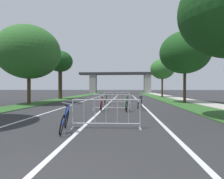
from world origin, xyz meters
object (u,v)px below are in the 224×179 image
Objects in this scene: tree_right_oak_near at (185,53)px; bicycle_yellow_4 at (105,100)px; tree_left_cypress_far at (60,62)px; bicycle_green_2 at (126,105)px; crowd_barrier_third at (117,98)px; bicycle_black_5 at (140,104)px; crowd_barrier_second at (112,102)px; bicycle_purple_3 at (106,99)px; tree_left_pine_near at (29,52)px; bicycle_red_0 at (101,105)px; bicycle_blue_1 at (65,120)px; tree_right_maple_mid at (162,69)px; crowd_barrier_nearest at (106,114)px.

tree_right_oak_near is 8.99m from bicycle_yellow_4.
tree_left_cypress_far is 15.25m from tree_right_oak_near.
bicycle_green_2 is (-5.69, -6.83, -4.51)m from tree_right_oak_near.
bicycle_black_5 is at bearing -69.71° from crowd_barrier_third.
tree_left_cypress_far is 3.85× the size of bicycle_yellow_4.
bicycle_black_5 is (1.77, -4.79, -0.13)m from crowd_barrier_third.
crowd_barrier_second is 1.39× the size of bicycle_black_5.
tree_right_oak_near is 3.88× the size of bicycle_black_5.
bicycle_green_2 is at bearing -81.29° from crowd_barrier_third.
bicycle_black_5 is (0.89, 0.95, 0.02)m from bicycle_green_2.
crowd_barrier_second is 6.03m from bicycle_purple_3.
tree_left_cypress_far is 3.87× the size of bicycle_green_2.
tree_right_oak_near is 4.21× the size of bicycle_yellow_4.
bicycle_red_0 is (7.16, -4.51, -4.31)m from tree_left_pine_near.
bicycle_red_0 is 5.53m from bicycle_blue_1.
bicycle_green_2 is 6.60m from bicycle_purple_3.
bicycle_red_0 is at bearing -32.23° from tree_left_pine_near.
tree_right_maple_mid is at bearing 57.00° from bicycle_red_0.
crowd_barrier_second reaches higher than bicycle_blue_1.
tree_left_cypress_far is at bearing 109.29° from bicycle_red_0.
bicycle_black_5 is at bearing 44.40° from bicycle_green_2.
bicycle_purple_3 is 1.03m from bicycle_yellow_4.
tree_right_maple_mid is 14.25m from crowd_barrier_third.
bicycle_blue_1 is 1.03× the size of bicycle_yellow_4.
bicycle_yellow_4 is at bearing -45.76° from tree_left_cypress_far.
crowd_barrier_third is (7.87, 1.23, -4.15)m from tree_left_pine_near.
bicycle_blue_1 is 5.90m from bicycle_green_2.
bicycle_red_0 is 0.91× the size of bicycle_black_5.
bicycle_red_0 is at bearing -93.32° from bicycle_yellow_4.
bicycle_black_5 is (1.82, 0.59, -0.13)m from crowd_barrier_second.
crowd_barrier_second is 5.99m from bicycle_blue_1.
tree_left_pine_near is at bearing -91.06° from tree_left_cypress_far.
crowd_barrier_second is (-6.63, -17.40, -3.90)m from tree_right_maple_mid.
bicycle_yellow_4 is at bearing -155.65° from crowd_barrier_third.
tree_left_pine_near is 1.11× the size of tree_left_cypress_far.
bicycle_black_5 is (-4.80, -16.81, -4.03)m from tree_right_maple_mid.
tree_left_pine_near is 4.32× the size of bicycle_red_0.
bicycle_yellow_4 is (-7.60, -1.56, -4.55)m from tree_right_oak_near.
crowd_barrier_third is at bearing 152.08° from bicycle_purple_3.
tree_left_cypress_far reaches higher than bicycle_blue_1.
tree_right_maple_mid is 24.88m from bicycle_blue_1.
bicycle_red_0 is (-7.27, -6.84, -4.53)m from tree_right_oak_near.
crowd_barrier_second is 1.00× the size of crowd_barrier_third.
tree_left_pine_near reaches higher than bicycle_blue_1.
bicycle_black_5 reaches higher than bicycle_red_0.
tree_left_pine_near reaches higher than bicycle_red_0.
tree_left_pine_near is 7.64m from tree_left_cypress_far.
tree_right_maple_mid is at bearing 74.20° from crowd_barrier_nearest.
bicycle_blue_1 is 1.04× the size of bicycle_green_2.
bicycle_blue_1 reaches higher than bicycle_red_0.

